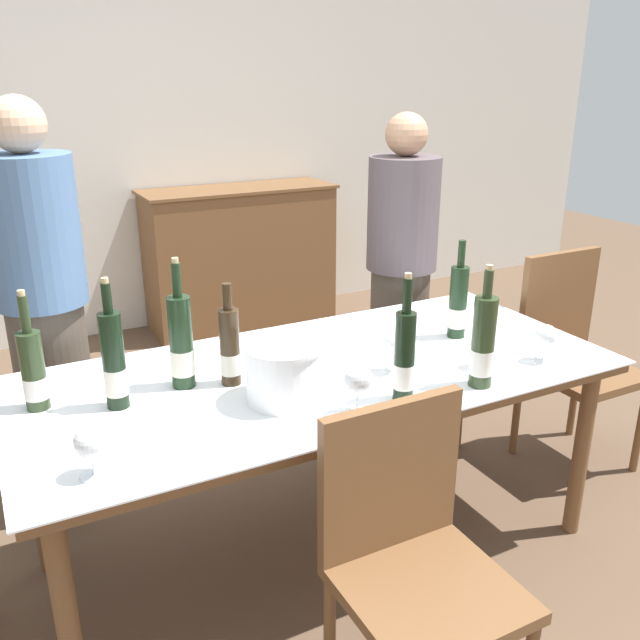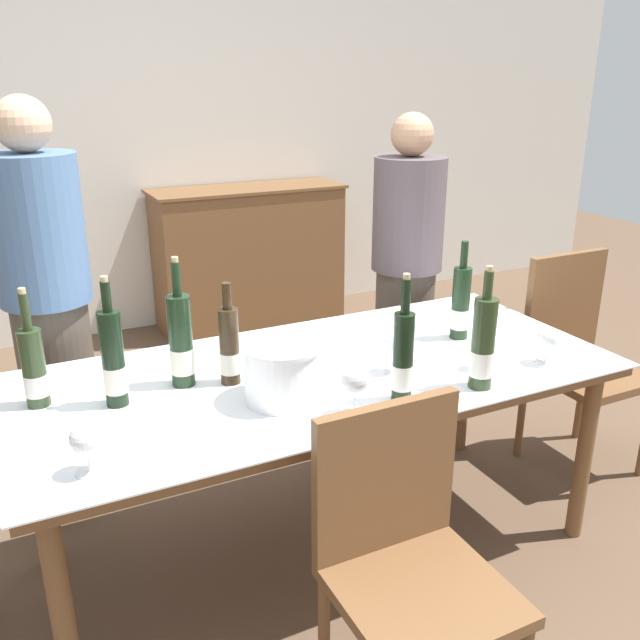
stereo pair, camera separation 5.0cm
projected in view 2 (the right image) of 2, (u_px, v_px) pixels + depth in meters
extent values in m
plane|color=brown|center=(320.00, 547.00, 2.54)|extent=(12.00, 12.00, 0.00)
cube|color=silver|center=(133.00, 119.00, 4.36)|extent=(8.00, 0.10, 2.80)
cube|color=brown|center=(249.00, 258.00, 4.71)|extent=(1.27, 0.44, 0.94)
cube|color=brown|center=(247.00, 189.00, 4.55)|extent=(1.31, 0.46, 0.02)
cylinder|color=brown|center=(64.00, 622.00, 1.74)|extent=(0.06, 0.06, 0.69)
cylinder|color=brown|center=(584.00, 456.00, 2.51)|extent=(0.06, 0.06, 0.69)
cylinder|color=brown|center=(38.00, 481.00, 2.35)|extent=(0.06, 0.06, 0.69)
cylinder|color=brown|center=(464.00, 382.00, 3.11)|extent=(0.06, 0.06, 0.69)
cube|color=brown|center=(320.00, 376.00, 2.30)|extent=(1.99, 0.88, 0.04)
cube|color=white|center=(320.00, 371.00, 2.30)|extent=(2.02, 0.91, 0.01)
cylinder|color=white|center=(282.00, 372.00, 2.06)|extent=(0.23, 0.23, 0.18)
cylinder|color=white|center=(281.00, 346.00, 2.03)|extent=(0.24, 0.24, 0.01)
cylinder|color=black|center=(113.00, 359.00, 2.01)|extent=(0.07, 0.07, 0.30)
cylinder|color=silver|center=(115.00, 379.00, 2.03)|extent=(0.07, 0.07, 0.08)
cylinder|color=black|center=(106.00, 297.00, 1.94)|extent=(0.03, 0.03, 0.09)
cylinder|color=tan|center=(104.00, 279.00, 1.92)|extent=(0.02, 0.02, 0.02)
cylinder|color=#28381E|center=(483.00, 344.00, 2.12)|extent=(0.07, 0.07, 0.30)
cylinder|color=white|center=(481.00, 363.00, 2.14)|extent=(0.08, 0.08, 0.08)
cylinder|color=#28381E|center=(488.00, 285.00, 2.06)|extent=(0.03, 0.03, 0.09)
cylinder|color=tan|center=(490.00, 268.00, 2.04)|extent=(0.02, 0.02, 0.02)
cylinder|color=black|center=(181.00, 341.00, 2.14)|extent=(0.08, 0.08, 0.30)
cylinder|color=silver|center=(182.00, 360.00, 2.16)|extent=(0.08, 0.08, 0.08)
cylinder|color=black|center=(176.00, 279.00, 2.07)|extent=(0.03, 0.03, 0.11)
cylinder|color=tan|center=(175.00, 259.00, 2.05)|extent=(0.02, 0.02, 0.02)
cylinder|color=black|center=(461.00, 303.00, 2.53)|extent=(0.07, 0.07, 0.27)
cylinder|color=silver|center=(460.00, 318.00, 2.55)|extent=(0.07, 0.07, 0.08)
cylinder|color=black|center=(464.00, 255.00, 2.47)|extent=(0.03, 0.03, 0.10)
cylinder|color=black|center=(403.00, 358.00, 2.04)|extent=(0.06, 0.06, 0.28)
cylinder|color=white|center=(402.00, 377.00, 2.06)|extent=(0.06, 0.06, 0.08)
cylinder|color=black|center=(406.00, 296.00, 1.97)|extent=(0.03, 0.03, 0.11)
cylinder|color=tan|center=(407.00, 276.00, 1.95)|extent=(0.02, 0.02, 0.02)
cylinder|color=#332314|center=(229.00, 346.00, 2.16)|extent=(0.06, 0.06, 0.25)
cylinder|color=silver|center=(230.00, 362.00, 2.18)|extent=(0.07, 0.07, 0.07)
cylinder|color=#332314|center=(227.00, 296.00, 2.10)|extent=(0.03, 0.03, 0.09)
cylinder|color=#28381E|center=(34.00, 368.00, 2.01)|extent=(0.07, 0.07, 0.24)
cylinder|color=white|center=(37.00, 384.00, 2.03)|extent=(0.07, 0.07, 0.07)
cylinder|color=#28381E|center=(25.00, 312.00, 1.95)|extent=(0.03, 0.03, 0.11)
cylinder|color=tan|center=(22.00, 291.00, 1.93)|extent=(0.02, 0.02, 0.02)
cylinder|color=white|center=(482.00, 368.00, 2.30)|extent=(0.07, 0.07, 0.00)
cylinder|color=white|center=(483.00, 357.00, 2.29)|extent=(0.01, 0.01, 0.07)
sphere|color=white|center=(485.00, 341.00, 2.27)|extent=(0.07, 0.07, 0.07)
cylinder|color=white|center=(545.00, 362.00, 2.35)|extent=(0.07, 0.07, 0.00)
cylinder|color=white|center=(546.00, 354.00, 2.34)|extent=(0.01, 0.01, 0.06)
sphere|color=white|center=(548.00, 338.00, 2.32)|extent=(0.08, 0.08, 0.08)
cylinder|color=white|center=(354.00, 412.00, 2.00)|extent=(0.07, 0.07, 0.00)
cylinder|color=white|center=(355.00, 400.00, 1.99)|extent=(0.01, 0.01, 0.07)
sphere|color=white|center=(355.00, 379.00, 1.96)|extent=(0.09, 0.09, 0.09)
cylinder|color=white|center=(90.00, 472.00, 1.70)|extent=(0.07, 0.07, 0.00)
cylinder|color=white|center=(89.00, 460.00, 1.69)|extent=(0.01, 0.01, 0.06)
sphere|color=white|center=(86.00, 439.00, 1.67)|extent=(0.08, 0.08, 0.08)
cylinder|color=white|center=(393.00, 372.00, 2.28)|extent=(0.06, 0.06, 0.00)
cylinder|color=white|center=(393.00, 361.00, 2.26)|extent=(0.01, 0.01, 0.07)
sphere|color=white|center=(394.00, 343.00, 2.24)|extent=(0.08, 0.08, 0.08)
cylinder|color=brown|center=(584.00, 452.00, 2.78)|extent=(0.03, 0.03, 0.43)
cylinder|color=brown|center=(521.00, 414.00, 3.09)|extent=(0.03, 0.03, 0.43)
cylinder|color=brown|center=(581.00, 397.00, 3.25)|extent=(0.03, 0.03, 0.43)
cube|color=brown|center=(589.00, 375.00, 2.94)|extent=(0.42, 0.42, 0.04)
cube|color=brown|center=(564.00, 306.00, 3.01)|extent=(0.42, 0.04, 0.48)
cylinder|color=brown|center=(324.00, 638.00, 1.87)|extent=(0.03, 0.03, 0.42)
cylinder|color=brown|center=(435.00, 595.00, 2.02)|extent=(0.03, 0.03, 0.42)
cube|color=brown|center=(422.00, 594.00, 1.71)|extent=(0.42, 0.42, 0.04)
cube|color=brown|center=(386.00, 477.00, 1.79)|extent=(0.42, 0.04, 0.43)
cylinder|color=#51473D|center=(63.00, 406.00, 2.68)|extent=(0.28, 0.28, 0.88)
cylinder|color=#4C6B93|center=(37.00, 230.00, 2.44)|extent=(0.33, 0.33, 0.54)
sphere|color=#DBAD89|center=(22.00, 124.00, 2.31)|extent=(0.20, 0.20, 0.20)
cylinder|color=#51473D|center=(403.00, 348.00, 3.33)|extent=(0.28, 0.28, 0.81)
cylinder|color=#594C51|center=(409.00, 214.00, 3.10)|extent=(0.33, 0.33, 0.52)
sphere|color=tan|center=(412.00, 134.00, 2.98)|extent=(0.19, 0.19, 0.19)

